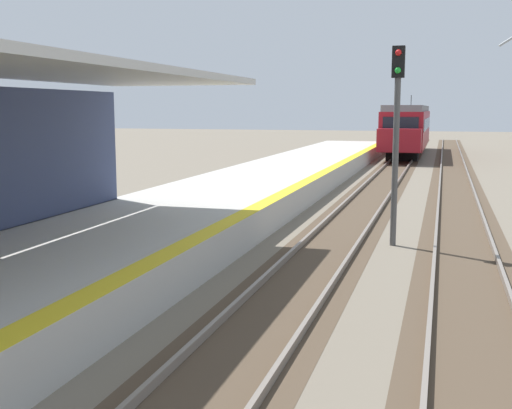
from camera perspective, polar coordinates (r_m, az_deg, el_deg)
station_platform at (r=16.96m, az=-9.10°, el=-2.35°), size 5.00×80.00×0.91m
track_pair_nearest_platform at (r=19.56m, az=7.83°, el=-2.08°), size 2.34×120.00×0.16m
track_pair_middle at (r=19.37m, az=17.83°, el=-2.51°), size 2.34×120.00×0.16m
approaching_train at (r=52.25m, az=13.32°, el=6.69°), size 2.93×19.60×4.76m
rail_signal_post at (r=17.19m, az=12.36°, el=6.91°), size 0.32×0.34×5.20m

